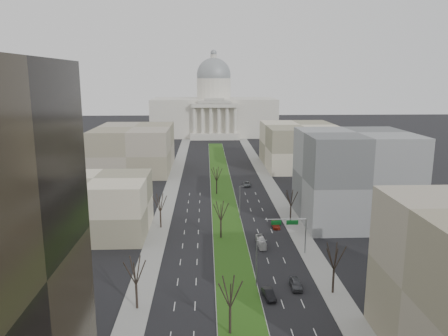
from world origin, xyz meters
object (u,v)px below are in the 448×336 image
object	(u,v)px
car_black	(269,294)
box_van	(261,242)
car_grey_near	(296,284)
car_red	(276,225)
car_grey_far	(247,184)

from	to	relation	value
car_black	box_van	distance (m)	24.16
car_grey_near	car_red	bearing A→B (deg)	88.61
car_black	car_grey_far	xyz separation A→B (m)	(3.52, 79.95, -0.01)
car_red	car_grey_far	world-z (taller)	car_grey_far
car_black	car_red	world-z (taller)	car_black
box_van	car_grey_near	bearing A→B (deg)	-81.21
car_grey_near	car_red	world-z (taller)	car_grey_near
car_grey_near	car_grey_far	world-z (taller)	car_grey_near
car_black	box_van	world-z (taller)	box_van
car_black	car_red	size ratio (longest dim) A/B	1.01
car_grey_near	box_van	distance (m)	20.91
car_red	car_grey_near	bearing A→B (deg)	-90.62
car_grey_near	car_red	size ratio (longest dim) A/B	1.07
car_black	car_grey_far	size ratio (longest dim) A/B	0.86
car_grey_near	car_red	xyz separation A→B (m)	(1.48, 32.71, -0.17)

